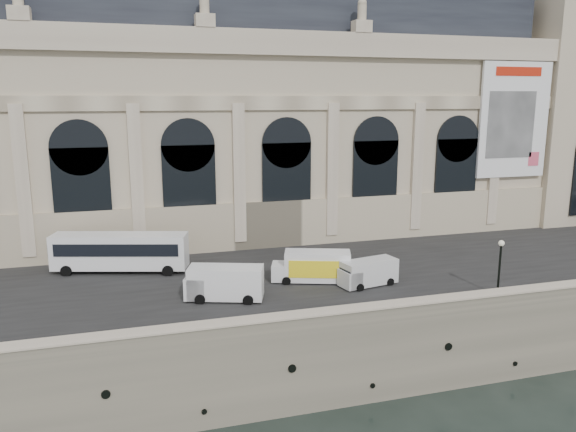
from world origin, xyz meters
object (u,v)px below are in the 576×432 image
(bus_left, at_px, (120,251))
(van_b, at_px, (366,273))
(van_c, at_px, (221,283))
(lamp_right, at_px, (499,268))
(box_truck, at_px, (313,267))

(bus_left, xyz_separation_m, van_b, (19.70, -9.79, -0.85))
(van_c, height_order, lamp_right, lamp_right)
(bus_left, xyz_separation_m, lamp_right, (28.82, -14.97, 0.29))
(box_truck, bearing_deg, van_c, -165.58)
(bus_left, distance_m, box_truck, 17.49)
(bus_left, bearing_deg, van_c, -51.94)
(van_b, xyz_separation_m, box_truck, (-3.90, 2.31, 0.22))
(van_b, distance_m, lamp_right, 10.54)
(bus_left, bearing_deg, van_b, -26.42)
(van_b, bearing_deg, lamp_right, -29.60)
(van_b, bearing_deg, van_c, 179.14)
(lamp_right, bearing_deg, van_b, 150.40)
(van_b, xyz_separation_m, lamp_right, (9.11, -5.18, 1.14))
(box_truck, distance_m, lamp_right, 15.04)
(box_truck, relative_size, lamp_right, 1.52)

